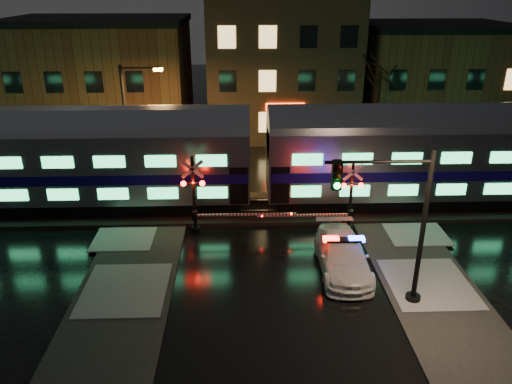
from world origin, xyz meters
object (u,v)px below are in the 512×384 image
crossing_signal_right (344,203)px  crossing_signal_left (201,203)px  traffic_light (397,227)px  streetlight (130,119)px  police_car (342,255)px

crossing_signal_right → crossing_signal_left: (-7.35, 0.01, 0.14)m
traffic_light → streetlight: size_ratio=0.86×
police_car → streetlight: bearing=137.8°
traffic_light → streetlight: streetlight is taller
police_car → crossing_signal_left: crossing_signal_left is taller
traffic_light → police_car: bearing=130.8°
crossing_signal_right → crossing_signal_left: 7.35m
crossing_signal_left → streetlight: bearing=124.9°
police_car → streetlight: (-11.25, 10.58, 3.65)m
police_car → crossing_signal_left: bearing=150.4°
police_car → streetlight: size_ratio=0.69×
crossing_signal_right → traffic_light: 6.78m
police_car → crossing_signal_right: crossing_signal_right is taller
crossing_signal_left → traffic_light: traffic_light is taller
crossing_signal_left → traffic_light: size_ratio=0.90×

